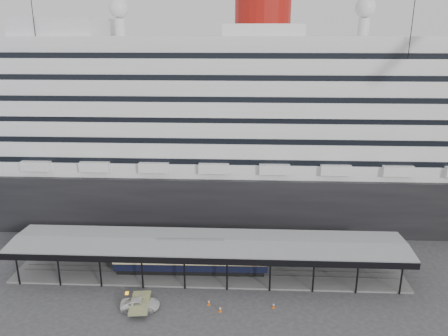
{
  "coord_description": "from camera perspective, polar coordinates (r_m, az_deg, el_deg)",
  "views": [
    {
      "loc": [
        4.86,
        -50.86,
        33.54
      ],
      "look_at": [
        2.15,
        8.0,
        15.15
      ],
      "focal_mm": 35.0,
      "sensor_mm": 36.0,
      "label": 1
    }
  ],
  "objects": [
    {
      "name": "platform_canopy",
      "position": [
        64.15,
        -2.08,
        -11.75
      ],
      "size": [
        56.0,
        9.18,
        5.3
      ],
      "color": "slate",
      "rests_on": "ground"
    },
    {
      "name": "traffic_cone_left",
      "position": [
        58.63,
        -2.0,
        -17.12
      ],
      "size": [
        0.39,
        0.39,
        0.75
      ],
      "rotation": [
        0.0,
        0.0,
        -0.01
      ],
      "color": "#E7580C",
      "rests_on": "ground"
    },
    {
      "name": "pullman_carriage",
      "position": [
        64.26,
        -4.37,
        -11.47
      ],
      "size": [
        22.13,
        3.27,
        21.68
      ],
      "rotation": [
        0.0,
        0.0,
        0.02
      ],
      "color": "black",
      "rests_on": "ground"
    },
    {
      "name": "cruise_ship",
      "position": [
        84.38,
        -0.68,
        6.96
      ],
      "size": [
        130.0,
        30.0,
        43.9
      ],
      "color": "black",
      "rests_on": "ground"
    },
    {
      "name": "ground",
      "position": [
        61.12,
        -2.45,
        -15.97
      ],
      "size": [
        200.0,
        200.0,
        0.0
      ],
      "primitive_type": "plane",
      "color": "#343436",
      "rests_on": "ground"
    },
    {
      "name": "traffic_cone_right",
      "position": [
        58.42,
        6.49,
        -17.4
      ],
      "size": [
        0.46,
        0.46,
        0.73
      ],
      "rotation": [
        0.0,
        0.0,
        0.27
      ],
      "color": "#D14E0B",
      "rests_on": "ground"
    },
    {
      "name": "traffic_cone_mid",
      "position": [
        57.42,
        -0.5,
        -17.93
      ],
      "size": [
        0.47,
        0.47,
        0.78
      ],
      "rotation": [
        0.0,
        0.0,
        -0.2
      ],
      "color": "#D94F0C",
      "rests_on": "ground"
    },
    {
      "name": "port_truck",
      "position": [
        58.71,
        -10.9,
        -17.05
      ],
      "size": [
        5.1,
        2.75,
        1.36
      ],
      "primitive_type": "imported",
      "rotation": [
        0.0,
        0.0,
        1.67
      ],
      "color": "silver",
      "rests_on": "ground"
    }
  ]
}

